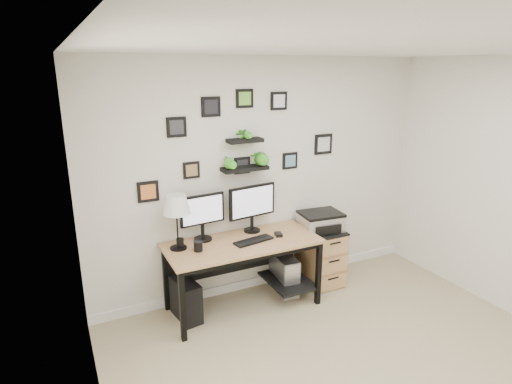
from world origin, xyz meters
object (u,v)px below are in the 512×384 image
monitor_right (252,204)px  file_cabinet (321,256)px  table_lamp (176,206)px  desk (245,251)px  pc_tower_black (186,300)px  pc_tower_grey (284,274)px  mug (198,246)px  printer (321,221)px  monitor_left (202,214)px

monitor_right → file_cabinet: (0.83, -0.12, -0.72)m
table_lamp → desk: bearing=-7.5°
pc_tower_black → pc_tower_grey: (1.17, 0.03, 0.01)m
mug → pc_tower_black: size_ratio=0.24×
desk → pc_tower_black: (-0.65, 0.02, -0.42)m
printer → pc_tower_black: bearing=-178.7°
desk → mug: bearing=-174.0°
pc_tower_black → monitor_left: bearing=23.8°
pc_tower_grey → desk: bearing=-174.9°
table_lamp → printer: (1.67, -0.03, -0.42)m
printer → pc_tower_grey: bearing=-178.4°
table_lamp → monitor_right: bearing=6.2°
file_cabinet → mug: bearing=-175.8°
table_lamp → mug: 0.45m
file_cabinet → pc_tower_black: bearing=-178.7°
table_lamp → pc_tower_black: table_lamp is taller
monitor_right → file_cabinet: bearing=-8.5°
monitor_left → file_cabinet: (1.40, -0.13, -0.70)m
table_lamp → pc_tower_black: 0.99m
pc_tower_black → pc_tower_grey: bearing=-6.8°
pc_tower_black → table_lamp: bearing=105.2°
pc_tower_grey → file_cabinet: file_cabinet is taller
pc_tower_black → file_cabinet: size_ratio=0.62×
monitor_left → pc_tower_grey: 1.23m
monitor_left → desk: bearing=-25.6°
table_lamp → printer: bearing=-1.0°
monitor_right → table_lamp: bearing=-173.8°
pc_tower_black → printer: size_ratio=0.83×
desk → printer: size_ratio=3.22×
monitor_left → pc_tower_black: monitor_left is taller
desk → monitor_left: size_ratio=3.26×
monitor_right → pc_tower_black: (-0.83, -0.16, -0.85)m
monitor_left → printer: monitor_left is taller
desk → mug: size_ratio=16.25×
table_lamp → pc_tower_black: size_ratio=1.34×
table_lamp → pc_tower_black: bearing=-66.8°
monitor_left → printer: (1.38, -0.13, -0.26)m
pc_tower_black → printer: bearing=-6.7°
table_lamp → file_cabinet: bearing=-1.0°
monitor_right → printer: size_ratio=1.13×
mug → desk: bearing=6.0°
mug → file_cabinet: (1.53, 0.11, -0.46)m
monitor_left → table_lamp: 0.35m
desk → file_cabinet: size_ratio=2.39×
table_lamp → pc_tower_black: (0.03, -0.07, -0.99)m
pc_tower_grey → file_cabinet: (0.50, 0.01, 0.12)m
mug → pc_tower_grey: mug is taller
mug → printer: bearing=4.3°
desk → table_lamp: 0.89m
mug → pc_tower_grey: 1.19m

